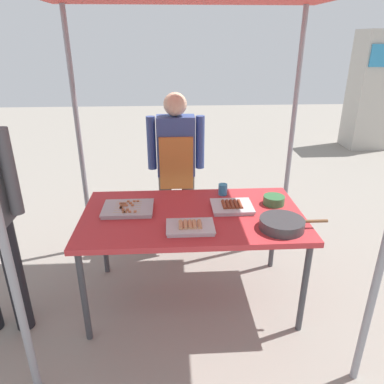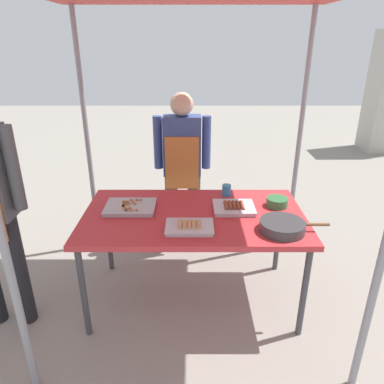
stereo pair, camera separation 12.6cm
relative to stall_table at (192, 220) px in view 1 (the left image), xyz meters
The scene contains 11 objects.
ground_plane 0.70m from the stall_table, ahead, with size 18.00×18.00×0.00m, color gray.
stall_table is the anchor object (origin of this frame).
stall_canopy 1.43m from the stall_table, ahead, with size 2.10×1.80×2.23m.
tray_grilled_sausages 0.31m from the stall_table, 12.20° to the left, with size 0.30×0.26×0.05m.
tray_meat_skewers 0.48m from the stall_table, behind, with size 0.37×0.29×0.04m.
tray_pork_links 0.25m from the stall_table, 96.95° to the right, with size 0.32×0.22×0.05m.
cooking_wok 0.64m from the stall_table, 23.72° to the right, with size 0.46×0.30×0.07m.
condiment_bowl 0.65m from the stall_table, 11.40° to the left, with size 0.16×0.16×0.07m, color #33723F.
drink_cup_near_edge 0.44m from the stall_table, 51.38° to the left, with size 0.07×0.07×0.09m, color #338CBF.
vendor_woman 0.85m from the stall_table, 96.97° to the left, with size 0.52×0.22×1.50m.
neighbor_stall_left 5.52m from the stall_table, 49.87° to the left, with size 0.74×0.63×2.07m.
Camera 1 is at (-0.14, -2.33, 1.92)m, focal length 33.60 mm.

